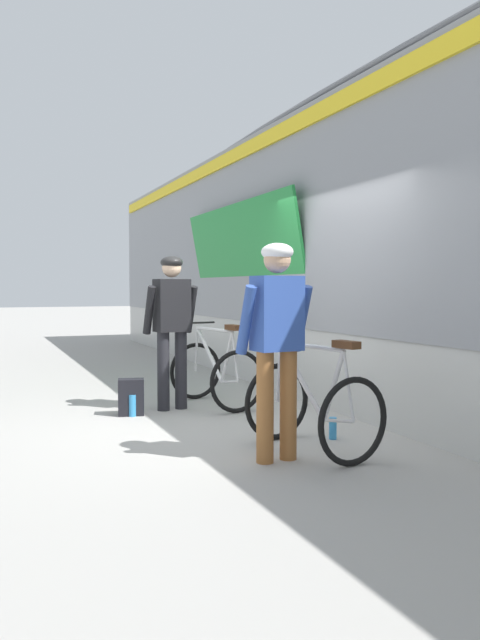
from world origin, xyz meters
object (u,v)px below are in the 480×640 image
(cyclist_far_in_blue, at_px, (277,331))
(bicycle_far_silver, at_px, (313,405))
(bicycle_near_white, at_px, (216,372))
(water_bottle_near_the_bikes, at_px, (333,428))
(train_car, at_px, (456,239))
(backpack_on_platform, at_px, (131,397))
(cyclist_near_in_dark, at_px, (172,318))
(water_bottle_by_the_backpack, at_px, (132,406))

(cyclist_far_in_blue, height_order, bicycle_far_silver, cyclist_far_in_blue)
(bicycle_near_white, distance_m, water_bottle_near_the_bikes, 2.03)
(train_car, relative_size, cyclist_far_in_blue, 12.02)
(backpack_on_platform, distance_m, water_bottle_near_the_bikes, 2.34)
(bicycle_near_white, relative_size, bicycle_far_silver, 0.99)
(bicycle_far_silver, bearing_deg, train_car, 24.87)
(bicycle_far_silver, distance_m, backpack_on_platform, 2.40)
(cyclist_near_in_dark, bearing_deg, bicycle_far_silver, -75.65)
(backpack_on_platform, height_order, water_bottle_near_the_bikes, backpack_on_platform)
(cyclist_far_in_blue, relative_size, bicycle_far_silver, 1.50)
(cyclist_far_in_blue, height_order, backpack_on_platform, cyclist_far_in_blue)
(bicycle_far_silver, xyz_separation_m, water_bottle_by_the_backpack, (-1.09, 2.05, -0.28))
(cyclist_near_in_dark, bearing_deg, backpack_on_platform, -165.13)
(cyclist_near_in_dark, bearing_deg, bicycle_near_white, 2.66)
(train_car, relative_size, water_bottle_by_the_backpack, 89.03)
(cyclist_far_in_blue, bearing_deg, cyclist_near_in_dark, 94.17)
(train_car, xyz_separation_m, cyclist_far_in_blue, (-2.96, -1.31, -0.91))
(backpack_on_platform, xyz_separation_m, water_bottle_by_the_backpack, (-0.00, -0.08, -0.08))
(cyclist_far_in_blue, xyz_separation_m, water_bottle_by_the_backpack, (-0.69, 2.18, -0.94))
(cyclist_far_in_blue, bearing_deg, bicycle_far_silver, 17.32)
(train_car, bearing_deg, bicycle_near_white, 156.91)
(bicycle_far_silver, relative_size, backpack_on_platform, 2.94)
(train_car, xyz_separation_m, backpack_on_platform, (-3.64, 0.94, -1.77))
(bicycle_near_white, bearing_deg, water_bottle_by_the_backpack, -167.33)
(bicycle_near_white, bearing_deg, backpack_on_platform, -171.33)
(bicycle_near_white, xyz_separation_m, backpack_on_platform, (-1.05, -0.16, -0.20))
(bicycle_far_silver, distance_m, water_bottle_near_the_bikes, 0.59)
(cyclist_far_in_blue, bearing_deg, bicycle_near_white, 81.27)
(cyclist_near_in_dark, height_order, water_bottle_by_the_backpack, cyclist_near_in_dark)
(cyclist_near_in_dark, height_order, water_bottle_near_the_bikes, cyclist_near_in_dark)
(bicycle_near_white, bearing_deg, train_car, -23.09)
(water_bottle_near_the_bikes, distance_m, water_bottle_by_the_backpack, 2.28)
(cyclist_near_in_dark, relative_size, bicycle_far_silver, 1.50)
(train_car, bearing_deg, cyclist_near_in_dark, 161.01)
(train_car, height_order, bicycle_far_silver, train_car)
(cyclist_near_in_dark, relative_size, water_bottle_near_the_bikes, 8.64)
(backpack_on_platform, height_order, water_bottle_by_the_backpack, backpack_on_platform)
(cyclist_far_in_blue, relative_size, water_bottle_by_the_backpack, 7.41)
(train_car, relative_size, backpack_on_platform, 52.93)
(backpack_on_platform, distance_m, water_bottle_by_the_backpack, 0.11)
(bicycle_near_white, distance_m, water_bottle_by_the_backpack, 1.12)
(train_car, height_order, cyclist_far_in_blue, train_car)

